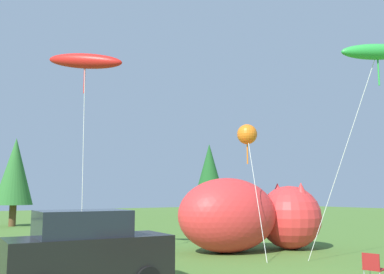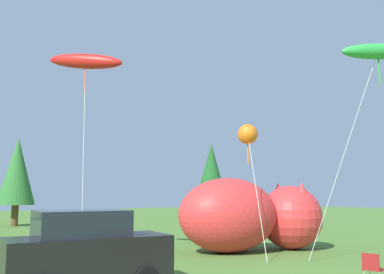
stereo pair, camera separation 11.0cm
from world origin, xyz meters
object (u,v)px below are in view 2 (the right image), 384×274
at_px(inflatable_cat, 248,217).
at_px(kite_green_fish, 378,52).
at_px(parked_car, 87,251).
at_px(folding_chair, 373,267).
at_px(kite_orange_flower, 248,135).
at_px(kite_red_lizard, 85,62).

bearing_deg(inflatable_cat, kite_green_fish, -58.37).
bearing_deg(kite_green_fish, parked_car, 168.31).
bearing_deg(folding_chair, kite_orange_flower, 66.03).
bearing_deg(kite_green_fish, folding_chair, -155.57).
bearing_deg(kite_red_lizard, inflatable_cat, -13.18).
bearing_deg(inflatable_cat, kite_orange_flower, -115.15).
distance_m(inflatable_cat, kite_green_fish, 8.52).
bearing_deg(kite_green_fish, kite_red_lizard, 141.21).
xyz_separation_m(inflatable_cat, kite_orange_flower, (-0.33, -0.42, 3.59)).
xyz_separation_m(folding_chair, kite_green_fish, (3.55, 1.61, 7.30)).
height_order(parked_car, folding_chair, parked_car).
distance_m(kite_orange_flower, kite_green_fish, 6.08).
relative_size(folding_chair, kite_orange_flower, 0.16).
bearing_deg(kite_green_fish, inflatable_cat, 108.20).
xyz_separation_m(parked_car, kite_green_fish, (10.38, -2.15, 6.78)).
relative_size(folding_chair, inflatable_cat, 0.12).
bearing_deg(kite_orange_flower, inflatable_cat, 51.42).
bearing_deg(kite_red_lizard, kite_orange_flower, -17.15).
height_order(kite_orange_flower, kite_red_lizard, kite_red_lizard).
bearing_deg(folding_chair, inflatable_cat, 64.15).
xyz_separation_m(folding_chair, kite_red_lizard, (-5.23, 8.66, 7.18)).
height_order(kite_green_fish, kite_red_lizard, kite_green_fish).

